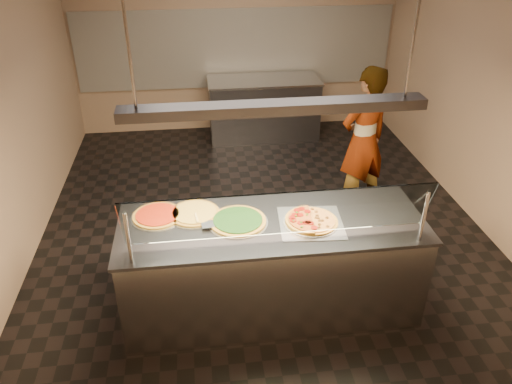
{
  "coord_description": "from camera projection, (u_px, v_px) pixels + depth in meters",
  "views": [
    {
      "loc": [
        -0.69,
        -4.81,
        3.26
      ],
      "look_at": [
        -0.2,
        -0.99,
        1.02
      ],
      "focal_mm": 35.0,
      "sensor_mm": 36.0,
      "label": 1
    }
  ],
  "objects": [
    {
      "name": "wall_right",
      "position": [
        494.0,
        92.0,
        5.37
      ],
      "size": [
        0.02,
        6.0,
        3.0
      ],
      "primitive_type": "cube",
      "color": "#92775E",
      "rests_on": "ground"
    },
    {
      "name": "perforated_tray",
      "position": [
        311.0,
        222.0,
        4.19
      ],
      "size": [
        0.57,
        0.57,
        0.01
      ],
      "color": "silver",
      "rests_on": "serving_counter"
    },
    {
      "name": "half_pizza_sausage",
      "position": [
        323.0,
        219.0,
        4.19
      ],
      "size": [
        0.25,
        0.45,
        0.04
      ],
      "color": "#9C6B22",
      "rests_on": "perforated_tray"
    },
    {
      "name": "wall_back",
      "position": [
        236.0,
        35.0,
        7.67
      ],
      "size": [
        5.0,
        0.02,
        3.0
      ],
      "primitive_type": "cube",
      "color": "#92775E",
      "rests_on": "ground"
    },
    {
      "name": "prep_table",
      "position": [
        264.0,
        108.0,
        7.84
      ],
      "size": [
        1.72,
        0.74,
        0.93
      ],
      "color": "#414147",
      "rests_on": "ground"
    },
    {
      "name": "sneeze_guard",
      "position": [
        280.0,
        215.0,
        3.76
      ],
      "size": [
        2.35,
        0.18,
        0.54
      ],
      "color": "#B7B7BC",
      "rests_on": "serving_counter"
    },
    {
      "name": "pizza_tomato",
      "position": [
        158.0,
        215.0,
        4.27
      ],
      "size": [
        0.45,
        0.45,
        0.03
      ],
      "color": "silver",
      "rests_on": "serving_counter"
    },
    {
      "name": "pizza_cheese",
      "position": [
        194.0,
        213.0,
        4.31
      ],
      "size": [
        0.46,
        0.46,
        0.03
      ],
      "color": "silver",
      "rests_on": "serving_counter"
    },
    {
      "name": "lamp_rod_left",
      "position": [
        127.0,
        36.0,
        3.3
      ],
      "size": [
        0.02,
        0.02,
        1.01
      ],
      "primitive_type": "cylinder",
      "color": "#B7B7BC",
      "rests_on": "ceiling"
    },
    {
      "name": "lamp_rod_right",
      "position": [
        415.0,
        28.0,
        3.52
      ],
      "size": [
        0.02,
        0.02,
        1.01
      ],
      "primitive_type": "cylinder",
      "color": "#B7B7BC",
      "rests_on": "ceiling"
    },
    {
      "name": "serving_counter",
      "position": [
        271.0,
        266.0,
        4.43
      ],
      "size": [
        2.59,
        0.94,
        0.93
      ],
      "color": "#B7B7BC",
      "rests_on": "ground"
    },
    {
      "name": "ground",
      "position": [
        262.0,
        225.0,
        5.85
      ],
      "size": [
        5.0,
        6.0,
        0.02
      ],
      "primitive_type": "cube",
      "color": "black",
      "rests_on": "ground"
    },
    {
      "name": "wall_left",
      "position": [
        6.0,
        114.0,
        4.81
      ],
      "size": [
        0.02,
        6.0,
        3.0
      ],
      "primitive_type": "cube",
      "color": "#92775E",
      "rests_on": "ground"
    },
    {
      "name": "tile_band",
      "position": [
        236.0,
        49.0,
        7.75
      ],
      "size": [
        4.9,
        0.02,
        1.2
      ],
      "primitive_type": "cube",
      "color": "silver",
      "rests_on": "wall_back"
    },
    {
      "name": "half_pizza_pepperoni",
      "position": [
        299.0,
        220.0,
        4.17
      ],
      "size": [
        0.25,
        0.45,
        0.05
      ],
      "color": "#9C6B22",
      "rests_on": "perforated_tray"
    },
    {
      "name": "heat_lamp_housing",
      "position": [
        274.0,
        108.0,
        3.69
      ],
      "size": [
        2.3,
        0.18,
        0.08
      ],
      "primitive_type": "cube",
      "color": "#414147",
      "rests_on": "ceiling"
    },
    {
      "name": "pizza_spatula",
      "position": [
        202.0,
        220.0,
        4.18
      ],
      "size": [
        0.19,
        0.23,
        0.02
      ],
      "color": "#B7B7BC",
      "rests_on": "pizza_spinach"
    },
    {
      "name": "worker",
      "position": [
        363.0,
        141.0,
        5.76
      ],
      "size": [
        0.75,
        0.63,
        1.76
      ],
      "primitive_type": "imported",
      "rotation": [
        0.0,
        0.0,
        3.53
      ],
      "color": "#322D39",
      "rests_on": "ground"
    },
    {
      "name": "pizza_spinach",
      "position": [
        238.0,
        220.0,
        4.2
      ],
      "size": [
        0.51,
        0.51,
        0.03
      ],
      "color": "silver",
      "rests_on": "serving_counter"
    },
    {
      "name": "wall_front",
      "position": [
        346.0,
        307.0,
        2.51
      ],
      "size": [
        5.0,
        0.02,
        3.0
      ],
      "primitive_type": "cube",
      "color": "#92775E",
      "rests_on": "ground"
    }
  ]
}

